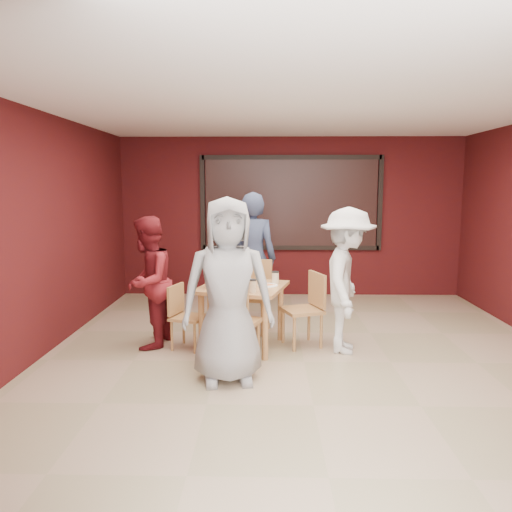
{
  "coord_description": "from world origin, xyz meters",
  "views": [
    {
      "loc": [
        -0.42,
        -5.36,
        1.95
      ],
      "look_at": [
        -0.55,
        0.53,
        1.12
      ],
      "focal_mm": 35.0,
      "sensor_mm": 36.0,
      "label": 1
    }
  ],
  "objects_px": {
    "chair_right": "(308,305)",
    "chair_left": "(184,313)",
    "diner_left": "(148,282)",
    "diner_front": "(228,291)",
    "diner_right": "(347,280)",
    "dining_table": "(243,293)",
    "chair_front": "(233,318)",
    "chair_back": "(253,291)",
    "diner_back": "(252,258)"
  },
  "relations": [
    {
      "from": "chair_right",
      "to": "chair_left",
      "type": "bearing_deg",
      "value": -174.72
    },
    {
      "from": "chair_left",
      "to": "diner_left",
      "type": "bearing_deg",
      "value": 173.1
    },
    {
      "from": "diner_front",
      "to": "diner_right",
      "type": "xyz_separation_m",
      "value": [
        1.32,
        0.94,
        -0.07
      ]
    },
    {
      "from": "dining_table",
      "to": "chair_right",
      "type": "relative_size",
      "value": 1.3
    },
    {
      "from": "chair_front",
      "to": "chair_back",
      "type": "relative_size",
      "value": 1.0
    },
    {
      "from": "diner_front",
      "to": "diner_left",
      "type": "xyz_separation_m",
      "value": [
        -1.05,
        1.07,
        -0.13
      ]
    },
    {
      "from": "dining_table",
      "to": "diner_back",
      "type": "relative_size",
      "value": 0.63
    },
    {
      "from": "chair_back",
      "to": "chair_left",
      "type": "bearing_deg",
      "value": -136.31
    },
    {
      "from": "chair_front",
      "to": "chair_right",
      "type": "bearing_deg",
      "value": 41.39
    },
    {
      "from": "dining_table",
      "to": "chair_back",
      "type": "bearing_deg",
      "value": 81.33
    },
    {
      "from": "chair_right",
      "to": "diner_left",
      "type": "height_order",
      "value": "diner_left"
    },
    {
      "from": "dining_table",
      "to": "diner_right",
      "type": "distance_m",
      "value": 1.25
    },
    {
      "from": "dining_table",
      "to": "chair_left",
      "type": "distance_m",
      "value": 0.75
    },
    {
      "from": "chair_left",
      "to": "diner_right",
      "type": "xyz_separation_m",
      "value": [
        1.94,
        -0.07,
        0.42
      ]
    },
    {
      "from": "dining_table",
      "to": "chair_back",
      "type": "xyz_separation_m",
      "value": [
        0.11,
        0.71,
        -0.12
      ]
    },
    {
      "from": "dining_table",
      "to": "chair_right",
      "type": "height_order",
      "value": "dining_table"
    },
    {
      "from": "diner_right",
      "to": "diner_back",
      "type": "bearing_deg",
      "value": 54.07
    },
    {
      "from": "chair_right",
      "to": "diner_right",
      "type": "relative_size",
      "value": 0.53
    },
    {
      "from": "chair_left",
      "to": "diner_left",
      "type": "distance_m",
      "value": 0.57
    },
    {
      "from": "chair_left",
      "to": "diner_front",
      "type": "bearing_deg",
      "value": -58.79
    },
    {
      "from": "chair_back",
      "to": "diner_back",
      "type": "relative_size",
      "value": 0.51
    },
    {
      "from": "chair_back",
      "to": "chair_right",
      "type": "relative_size",
      "value": 1.06
    },
    {
      "from": "diner_left",
      "to": "chair_left",
      "type": "bearing_deg",
      "value": 90.15
    },
    {
      "from": "diner_left",
      "to": "chair_front",
      "type": "bearing_deg",
      "value": 64.78
    },
    {
      "from": "chair_right",
      "to": "diner_back",
      "type": "relative_size",
      "value": 0.48
    },
    {
      "from": "diner_right",
      "to": "dining_table",
      "type": "bearing_deg",
      "value": 94.59
    },
    {
      "from": "chair_front",
      "to": "diner_front",
      "type": "xyz_separation_m",
      "value": [
        -0.02,
        -0.39,
        0.38
      ]
    },
    {
      "from": "dining_table",
      "to": "chair_front",
      "type": "height_order",
      "value": "chair_front"
    },
    {
      "from": "chair_front",
      "to": "diner_left",
      "type": "distance_m",
      "value": 1.29
    },
    {
      "from": "chair_front",
      "to": "diner_front",
      "type": "distance_m",
      "value": 0.55
    },
    {
      "from": "chair_front",
      "to": "dining_table",
      "type": "bearing_deg",
      "value": 84.16
    },
    {
      "from": "chair_left",
      "to": "diner_front",
      "type": "relative_size",
      "value": 0.42
    },
    {
      "from": "chair_right",
      "to": "diner_left",
      "type": "distance_m",
      "value": 1.96
    },
    {
      "from": "chair_left",
      "to": "chair_right",
      "type": "bearing_deg",
      "value": 5.28
    },
    {
      "from": "chair_left",
      "to": "chair_front",
      "type": "bearing_deg",
      "value": -44.46
    },
    {
      "from": "chair_front",
      "to": "diner_right",
      "type": "bearing_deg",
      "value": 23.0
    },
    {
      "from": "chair_front",
      "to": "diner_back",
      "type": "xyz_separation_m",
      "value": [
        0.16,
        1.78,
        0.39
      ]
    },
    {
      "from": "diner_left",
      "to": "chair_right",
      "type": "bearing_deg",
      "value": 99.59
    },
    {
      "from": "diner_left",
      "to": "diner_right",
      "type": "bearing_deg",
      "value": 94.04
    },
    {
      "from": "diner_left",
      "to": "diner_front",
      "type": "bearing_deg",
      "value": 51.61
    },
    {
      "from": "chair_left",
      "to": "diner_left",
      "type": "height_order",
      "value": "diner_left"
    },
    {
      "from": "dining_table",
      "to": "diner_front",
      "type": "distance_m",
      "value": 1.12
    },
    {
      "from": "diner_front",
      "to": "diner_back",
      "type": "bearing_deg",
      "value": 77.14
    },
    {
      "from": "dining_table",
      "to": "chair_back",
      "type": "relative_size",
      "value": 1.22
    },
    {
      "from": "diner_front",
      "to": "diner_back",
      "type": "xyz_separation_m",
      "value": [
        0.18,
        2.17,
        0.01
      ]
    },
    {
      "from": "chair_right",
      "to": "diner_back",
      "type": "bearing_deg",
      "value": 124.9
    },
    {
      "from": "diner_back",
      "to": "diner_right",
      "type": "bearing_deg",
      "value": 137.81
    },
    {
      "from": "chair_right",
      "to": "chair_front",
      "type": "bearing_deg",
      "value": -138.61
    },
    {
      "from": "dining_table",
      "to": "chair_left",
      "type": "relative_size",
      "value": 1.51
    },
    {
      "from": "chair_right",
      "to": "diner_front",
      "type": "distance_m",
      "value": 1.51
    }
  ]
}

